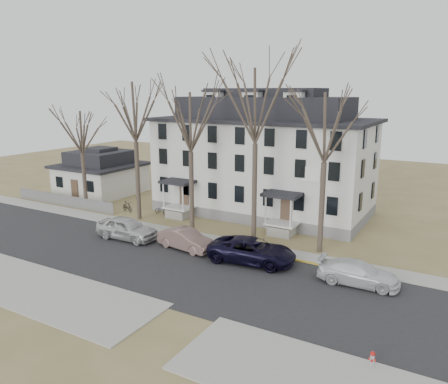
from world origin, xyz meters
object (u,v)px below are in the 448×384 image
Objects in this scene: car_tan at (186,240)px; car_white at (358,274)px; tree_bungalow at (81,129)px; car_silver at (127,229)px; car_navy at (252,251)px; bicycle_right at (127,207)px; boarding_house at (263,158)px; fire_hydrant at (372,359)px; bicycle_left at (161,211)px; small_house at (101,174)px; tree_center at (256,100)px; tree_far_left at (134,108)px; tree_mid_right at (326,123)px; tree_mid_left at (190,118)px.

car_white is at bearing -81.34° from car_tan.
tree_bungalow is 13.36m from car_silver.
car_navy is 3.62× the size of bicycle_right.
boarding_house is at bearing 15.77° from car_navy.
tree_bungalow is 6.36× the size of bicycle_right.
fire_hydrant is at bearing -111.85° from car_silver.
bicycle_left is at bearing -61.47° from bicycle_right.
tree_bungalow reaches higher than fire_hydrant.
tree_center is (23.00, -6.20, 8.84)m from small_house.
car_navy is 17.67m from bicycle_right.
car_navy is (5.05, -12.65, -4.53)m from boarding_house.
car_tan is (8.55, -4.63, -9.57)m from tree_far_left.
tree_far_left is at bearing -137.82° from boarding_house.
car_navy reaches higher than bicycle_right.
small_house is at bearing 122.84° from tree_bungalow.
tree_far_left is 1.27× the size of tree_bungalow.
tree_bungalow is at bearing 180.00° from tree_mid_right.
car_tan is (2.55, -4.63, -8.83)m from tree_mid_left.
tree_bungalow is at bearing 180.00° from tree_far_left.
car_silver is 1.13× the size of car_tan.
tree_far_left is 8.09× the size of bicycle_right.
tree_mid_right is 7.80× the size of bicycle_left.
bicycle_left is at bearing 147.33° from fire_hydrant.
tree_far_left is 28.79m from fire_hydrant.
tree_far_left is at bearing 66.27° from car_navy.
bicycle_right is (-8.65, 1.29, -9.09)m from tree_mid_left.
car_tan reaches higher than car_white.
car_tan is 12.66m from bicycle_right.
bicycle_left is (12.02, -4.17, -1.82)m from small_house.
car_navy is 12.76m from fire_hydrant.
fire_hydrant is (17.87, -12.63, -9.22)m from tree_mid_left.
car_tan is at bearing -100.68° from bicycle_right.
bicycle_right is at bearing 73.83° from car_white.
small_house is at bearing 49.46° from car_silver.
tree_mid_right reaches higher than boarding_house.
boarding_house reaches higher than car_navy.
tree_mid_left reaches higher than car_tan.
car_tan is at bearing -28.46° from tree_far_left.
small_house is at bearing 60.90° from car_navy.
tree_mid_left is 2.72× the size of car_tan.
boarding_house is 3.93× the size of car_silver.
fire_hydrant is at bearing -54.41° from boarding_house.
tree_bungalow is (-7.00, 0.00, -2.22)m from tree_far_left.
small_house is 0.81× the size of tree_bungalow.
boarding_house is at bearing 5.59° from small_house.
car_tan is 2.87× the size of bicycle_left.
fire_hydrant is (20.83, -7.58, -0.52)m from car_silver.
bicycle_right reaches higher than bicycle_left.
tree_mid_left is at bearing -81.27° from bicycle_right.
small_house reaches higher than car_white.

